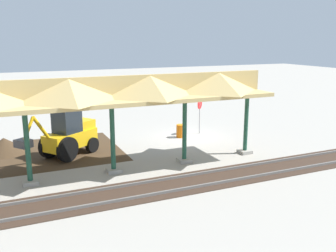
# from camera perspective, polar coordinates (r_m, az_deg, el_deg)

# --- Properties ---
(ground_plane) EXTENTS (120.00, 120.00, 0.00)m
(ground_plane) POSITION_cam_1_polar(r_m,az_deg,el_deg) (26.00, 3.30, -1.69)
(ground_plane) COLOR #9E998E
(dirt_work_zone) EXTENTS (9.57, 7.00, 0.01)m
(dirt_work_zone) POSITION_cam_1_polar(r_m,az_deg,el_deg) (23.54, -19.22, -4.01)
(dirt_work_zone) COLOR #42301E
(dirt_work_zone) RESTS_ON ground
(platform_canopy) EXTENTS (21.29, 3.20, 4.90)m
(platform_canopy) POSITION_cam_1_polar(r_m,az_deg,el_deg) (18.04, -14.86, 4.83)
(platform_canopy) COLOR #9E998E
(platform_canopy) RESTS_ON ground
(rail_tracks) EXTENTS (60.00, 2.58, 0.15)m
(rail_tracks) POSITION_cam_1_polar(r_m,az_deg,el_deg) (19.88, 13.34, -6.68)
(rail_tracks) COLOR slate
(rail_tracks) RESTS_ON ground
(stop_sign) EXTENTS (0.60, 0.51, 2.54)m
(stop_sign) POSITION_cam_1_polar(r_m,az_deg,el_deg) (26.63, 4.85, 2.69)
(stop_sign) COLOR gray
(stop_sign) RESTS_ON ground
(backhoe) EXTENTS (4.83, 3.91, 2.82)m
(backhoe) POSITION_cam_1_polar(r_m,az_deg,el_deg) (22.28, -14.93, -1.28)
(backhoe) COLOR #EAB214
(backhoe) RESTS_ON ground
(dirt_mound) EXTENTS (5.55, 5.55, 1.82)m
(dirt_mound) POSITION_cam_1_polar(r_m,az_deg,el_deg) (24.50, -23.60, -3.73)
(dirt_mound) COLOR #42301E
(dirt_mound) RESTS_ON ground
(traffic_barrel) EXTENTS (0.56, 0.56, 0.90)m
(traffic_barrel) POSITION_cam_1_polar(r_m,az_deg,el_deg) (25.81, 1.90, -0.76)
(traffic_barrel) COLOR orange
(traffic_barrel) RESTS_ON ground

